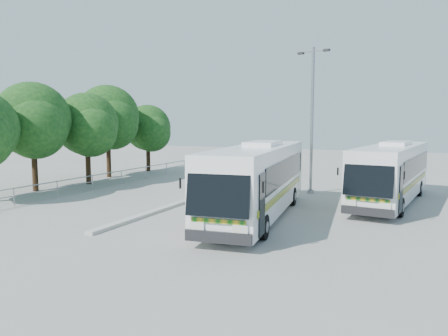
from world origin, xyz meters
The scene contains 10 objects.
ground centered at (0.00, 0.00, 0.00)m, with size 100.00×100.00×0.00m, color gray.
kerb_divider centered at (-2.30, 2.00, 0.07)m, with size 0.40×16.00×0.15m, color #B2B2AD.
railing centered at (-10.00, 4.00, 0.74)m, with size 0.06×22.00×1.00m.
tree_far_b centered at (-13.02, 1.20, 4.57)m, with size 5.33×5.03×6.96m.
tree_far_c centered at (-12.12, 5.10, 4.26)m, with size 4.97×4.69×6.49m.
tree_far_d centered at (-13.31, 8.80, 4.82)m, with size 5.62×5.30×7.33m.
tree_far_e centered at (-12.63, 13.30, 3.89)m, with size 4.54×4.28×5.92m.
coach_main centered at (2.60, -0.07, 1.82)m, with size 3.83×12.15×3.32m.
coach_adjacent centered at (8.01, 6.35, 1.73)m, with size 3.52×11.57×3.16m.
lamppost centered at (3.23, 7.72, 4.93)m, with size 2.13×0.88×8.92m.
Camera 1 is at (9.54, -19.01, 4.47)m, focal length 35.00 mm.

